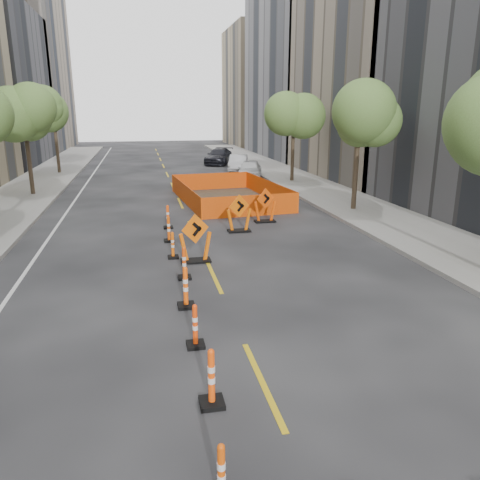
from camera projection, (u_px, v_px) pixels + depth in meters
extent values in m
plane|color=black|center=(240.00, 334.00, 10.74)|extent=(140.00, 140.00, 0.00)
cube|color=gray|center=(364.00, 209.00, 23.82)|extent=(4.00, 90.00, 0.15)
cube|color=gray|center=(10.00, 67.00, 57.04)|extent=(12.00, 20.00, 20.00)
cube|color=gray|center=(398.00, 81.00, 34.66)|extent=(12.00, 16.00, 14.00)
cube|color=gray|center=(319.00, 60.00, 49.31)|extent=(12.00, 18.00, 20.00)
cube|color=tan|center=(271.00, 88.00, 67.18)|extent=(12.00, 14.00, 16.00)
cylinder|color=#382B1E|center=(30.00, 170.00, 27.48)|extent=(0.24, 0.24, 3.15)
sphere|color=#517231|center=(24.00, 117.00, 26.68)|extent=(2.80, 2.80, 2.80)
cylinder|color=#382B1E|center=(58.00, 154.00, 36.90)|extent=(0.24, 0.24, 3.15)
sphere|color=#517231|center=(54.00, 115.00, 36.10)|extent=(2.80, 2.80, 2.80)
cylinder|color=#382B1E|center=(355.00, 180.00, 23.29)|extent=(0.24, 0.24, 3.15)
sphere|color=#517231|center=(359.00, 119.00, 22.49)|extent=(2.80, 2.80, 2.80)
cylinder|color=#382B1E|center=(292.00, 160.00, 32.71)|extent=(0.24, 0.24, 3.15)
sphere|color=#517231|center=(294.00, 116.00, 31.91)|extent=(2.80, 2.80, 2.80)
imported|color=silver|center=(250.00, 170.00, 34.61)|extent=(2.77, 4.38, 1.39)
imported|color=#ADAEB3|center=(238.00, 163.00, 39.04)|extent=(2.46, 4.31, 1.34)
imported|color=black|center=(219.00, 156.00, 44.04)|extent=(3.74, 5.32, 1.43)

